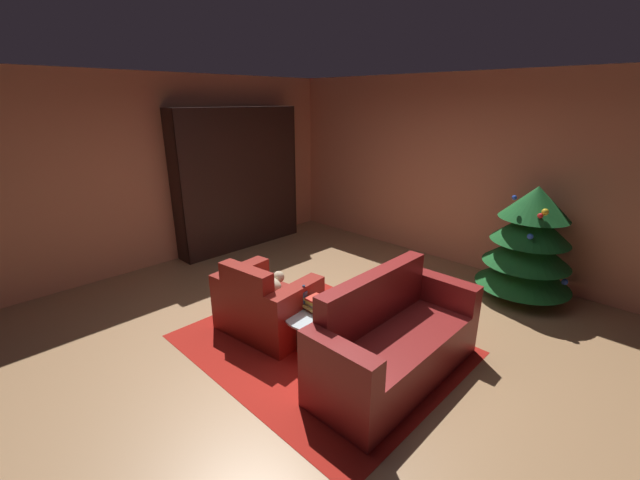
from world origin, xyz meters
TOP-DOWN VIEW (x-y plane):
  - ground_plane at (0.00, 0.00)m, footprint 7.65×7.65m
  - wall_back at (0.00, 2.91)m, footprint 6.50×0.06m
  - wall_left at (-3.22, 0.00)m, footprint 0.06×5.87m
  - area_rug at (0.08, -0.18)m, footprint 2.62×2.15m
  - bookshelf_unit at (-2.96, 1.17)m, footprint 0.36×2.20m
  - armchair_red at (-0.53, -0.39)m, footprint 1.07×0.83m
  - couch_red at (0.88, -0.06)m, footprint 0.73×1.76m
  - coffee_table at (0.11, -0.28)m, footprint 0.62×0.62m
  - book_stack_on_table at (0.07, -0.23)m, footprint 0.22×0.17m
  - bottle_on_table at (-0.06, -0.27)m, footprint 0.08×0.08m
  - decorated_tree at (1.15, 2.36)m, footprint 1.12×1.12m

SIDE VIEW (x-z plane):
  - ground_plane at x=0.00m, z-range 0.00..0.00m
  - area_rug at x=0.08m, z-range 0.00..0.01m
  - armchair_red at x=-0.53m, z-range -0.11..0.71m
  - couch_red at x=0.88m, z-range -0.15..0.79m
  - coffee_table at x=0.11m, z-range 0.16..0.56m
  - book_stack_on_table at x=0.07m, z-range 0.40..0.55m
  - bottle_on_table at x=-0.06m, z-range 0.38..0.63m
  - decorated_tree at x=1.15m, z-range 0.01..1.44m
  - bookshelf_unit at x=-2.96m, z-range -0.01..2.27m
  - wall_back at x=0.00m, z-range 0.00..2.75m
  - wall_left at x=-3.22m, z-range 0.00..2.75m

